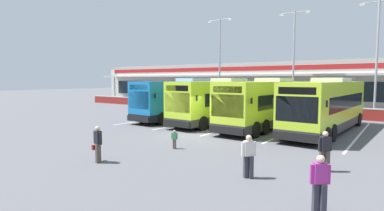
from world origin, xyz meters
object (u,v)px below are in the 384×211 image
coach_bus_left_centre (223,101)px  pedestrian_with_handbag (98,143)px  coach_bus_right_centre (327,107)px  pedestrian_in_dark_coat (320,182)px  pedestrian_near_bin (325,150)px  lamp_post_east (377,51)px  coach_bus_leftmost (187,99)px  pedestrian_approaching_bus (249,155)px  lamp_post_centre (294,55)px  coach_bus_centre (269,104)px  lamp_post_west (220,58)px  pedestrian_child (174,139)px

coach_bus_left_centre → pedestrian_with_handbag: bearing=-83.1°
coach_bus_right_centre → pedestrian_in_dark_coat: coach_bus_right_centre is taller
pedestrian_near_bin → lamp_post_east: size_ratio=0.15×
coach_bus_left_centre → lamp_post_east: 15.57m
coach_bus_right_centre → lamp_post_east: (2.07, 10.95, 4.50)m
coach_bus_leftmost → pedestrian_approaching_bus: size_ratio=7.58×
coach_bus_right_centre → lamp_post_east: size_ratio=1.12×
coach_bus_left_centre → lamp_post_centre: 12.11m
coach_bus_centre → lamp_post_west: size_ratio=1.12×
coach_bus_leftmost → coach_bus_left_centre: bearing=-4.9°
pedestrian_child → pedestrian_with_handbag: bearing=-105.8°
pedestrian_in_dark_coat → lamp_post_west: size_ratio=0.15×
coach_bus_leftmost → coach_bus_right_centre: 12.47m
pedestrian_approaching_bus → lamp_post_west: bearing=122.2°
coach_bus_leftmost → pedestrian_near_bin: bearing=-36.2°
pedestrian_in_dark_coat → lamp_post_west: bearing=125.1°
coach_bus_leftmost → pedestrian_in_dark_coat: 21.08m
lamp_post_centre → lamp_post_east: same height
coach_bus_centre → coach_bus_leftmost: bearing=174.4°
pedestrian_in_dark_coat → pedestrian_child: size_ratio=1.61×
coach_bus_right_centre → pedestrian_approaching_bus: (-0.21, -12.38, -0.91)m
coach_bus_leftmost → lamp_post_east: size_ratio=1.12×
coach_bus_right_centre → pedestrian_in_dark_coat: 14.32m
pedestrian_with_handbag → pedestrian_approaching_bus: (6.38, 1.79, 0.02)m
coach_bus_leftmost → pedestrian_approaching_bus: bearing=-46.8°
pedestrian_child → pedestrian_approaching_bus: size_ratio=0.62×
pedestrian_child → lamp_post_centre: (-0.29, 21.38, 5.75)m
coach_bus_leftmost → coach_bus_centre: 8.38m
pedestrian_with_handbag → lamp_post_centre: lamp_post_centre is taller
lamp_post_centre → pedestrian_with_handbag: bearing=-91.9°
pedestrian_child → pedestrian_near_bin: size_ratio=0.62×
pedestrian_child → pedestrian_approaching_bus: (5.24, -2.23, 0.33)m
coach_bus_leftmost → lamp_post_east: bearing=35.4°
pedestrian_approaching_bus → lamp_post_centre: (-5.52, 23.60, 5.42)m
coach_bus_leftmost → pedestrian_in_dark_coat: (15.09, -14.69, -0.91)m
coach_bus_left_centre → pedestrian_near_bin: coach_bus_left_centre is taller
lamp_post_west → lamp_post_east: same height
coach_bus_left_centre → lamp_post_east: size_ratio=1.12×
coach_bus_leftmost → coach_bus_right_centre: size_ratio=1.00×
lamp_post_west → lamp_post_centre: 8.72m
pedestrian_with_handbag → pedestrian_child: (1.14, 4.02, -0.32)m
coach_bus_left_centre → pedestrian_approaching_bus: size_ratio=7.58×
coach_bus_leftmost → lamp_post_centre: (6.71, 10.58, 4.50)m
coach_bus_right_centre → coach_bus_centre: bearing=-177.5°
coach_bus_right_centre → lamp_post_centre: 13.39m
pedestrian_in_dark_coat → lamp_post_centre: size_ratio=0.15×
pedestrian_child → lamp_post_centre: lamp_post_centre is taller
coach_bus_left_centre → pedestrian_with_handbag: size_ratio=7.58×
pedestrian_child → pedestrian_approaching_bus: 5.70m
coach_bus_right_centre → lamp_post_centre: (-5.74, 11.23, 4.50)m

